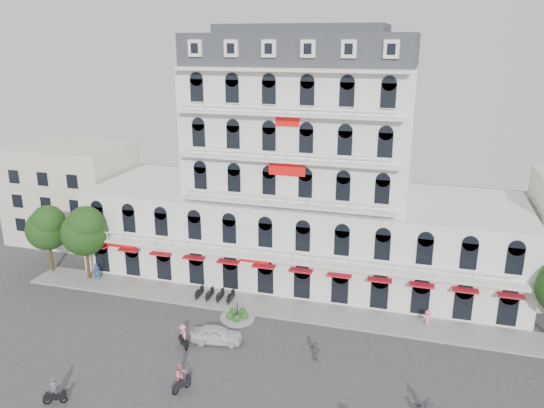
% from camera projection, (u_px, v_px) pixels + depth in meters
% --- Properties ---
extents(ground, '(120.00, 120.00, 0.00)m').
position_uv_depth(ground, '(247.00, 361.00, 42.05)').
color(ground, '#38383A').
rests_on(ground, ground).
extents(sidewalk, '(53.00, 4.00, 0.16)m').
position_uv_depth(sidewalk, '(278.00, 308.00, 50.27)').
color(sidewalk, gray).
rests_on(sidewalk, ground).
extents(main_building, '(45.00, 15.00, 25.80)m').
position_uv_depth(main_building, '(302.00, 183.00, 55.58)').
color(main_building, silver).
rests_on(main_building, ground).
extents(flank_building_west, '(14.00, 10.00, 12.00)m').
position_uv_depth(flank_building_west, '(73.00, 192.00, 66.65)').
color(flank_building_west, beige).
rests_on(flank_building_west, ground).
extents(traffic_island, '(3.20, 3.20, 1.60)m').
position_uv_depth(traffic_island, '(238.00, 317.00, 48.28)').
color(traffic_island, gray).
rests_on(traffic_island, ground).
extents(parked_scooter_row, '(4.40, 1.80, 1.10)m').
position_uv_depth(parked_scooter_row, '(215.00, 300.00, 51.82)').
color(parked_scooter_row, black).
rests_on(parked_scooter_row, ground).
extents(tree_west_outer, '(4.50, 4.48, 7.76)m').
position_uv_depth(tree_west_outer, '(47.00, 226.00, 56.58)').
color(tree_west_outer, '#382314').
rests_on(tree_west_outer, ground).
extents(tree_west_inner, '(4.76, 4.76, 8.25)m').
position_uv_depth(tree_west_inner, '(84.00, 229.00, 54.67)').
color(tree_west_inner, '#382314').
rests_on(tree_west_inner, ground).
extents(parked_car, '(4.54, 2.37, 1.47)m').
position_uv_depth(parked_car, '(217.00, 334.00, 44.45)').
color(parked_car, silver).
rests_on(parked_car, ground).
extents(rider_west, '(1.60, 0.94, 2.07)m').
position_uv_depth(rider_west, '(54.00, 392.00, 36.87)').
color(rider_west, black).
rests_on(rider_west, ground).
extents(rider_southwest, '(1.04, 1.57, 2.34)m').
position_uv_depth(rider_southwest, '(181.00, 376.00, 38.12)').
color(rider_southwest, black).
rests_on(rider_southwest, ground).
extents(rider_center, '(1.32, 1.30, 2.10)m').
position_uv_depth(rider_center, '(183.00, 336.00, 43.60)').
color(rider_center, black).
rests_on(rider_center, ground).
extents(pedestrian_left, '(0.84, 0.60, 1.59)m').
position_uv_depth(pedestrian_left, '(97.00, 273.00, 55.89)').
color(pedestrian_left, navy).
rests_on(pedestrian_left, ground).
extents(pedestrian_mid, '(1.07, 0.81, 1.69)m').
position_uv_depth(pedestrian_mid, '(315.00, 351.00, 41.92)').
color(pedestrian_mid, '#5A5B61').
rests_on(pedestrian_mid, ground).
extents(pedestrian_right, '(1.05, 0.63, 1.59)m').
position_uv_depth(pedestrian_right, '(428.00, 319.00, 46.86)').
color(pedestrian_right, pink).
rests_on(pedestrian_right, ground).
extents(pedestrian_far, '(0.79, 0.83, 1.91)m').
position_uv_depth(pedestrian_far, '(97.00, 272.00, 55.84)').
color(pedestrian_far, navy).
rests_on(pedestrian_far, ground).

